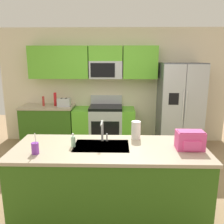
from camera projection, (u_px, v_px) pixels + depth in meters
ground_plane at (111, 186)px, 3.73m from camera, size 9.00×9.00×0.00m
kitchen_wall_unit at (107, 79)px, 5.42m from camera, size 5.20×0.43×2.60m
back_counter at (49, 125)px, 5.41m from camera, size 1.17×0.63×0.90m
range_oven at (104, 126)px, 5.39m from camera, size 1.36×0.61×1.10m
refrigerator at (180, 106)px, 5.16m from camera, size 0.90×0.76×1.85m
island_counter at (109, 180)px, 3.00m from camera, size 2.37×0.93×0.90m
toaster at (64, 102)px, 5.23m from camera, size 0.28×0.16×0.18m
pepper_mill at (43, 101)px, 5.29m from camera, size 0.05×0.05×0.21m
bottle_red at (55, 99)px, 5.30m from camera, size 0.06×0.06×0.29m
sink_faucet at (103, 129)px, 3.05m from camera, size 0.08×0.21×0.28m
drink_cup_purple at (35, 148)px, 2.69m from camera, size 0.08×0.08×0.25m
soap_dispenser at (73, 141)px, 2.91m from camera, size 0.06×0.06×0.17m
paper_towel_roll at (136, 130)px, 3.18m from camera, size 0.12×0.12×0.24m
backpack at (190, 140)px, 2.82m from camera, size 0.32×0.22×0.23m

